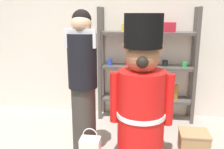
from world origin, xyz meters
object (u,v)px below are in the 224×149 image
object	(u,v)px
merchandise_shelf	(147,65)
teddy_bear_guard	(141,98)
display_crate	(194,142)
person_shopper	(83,83)

from	to	relation	value
merchandise_shelf	teddy_bear_guard	bearing A→B (deg)	-92.77
merchandise_shelf	teddy_bear_guard	world-z (taller)	merchandise_shelf
merchandise_shelf	display_crate	size ratio (longest dim) A/B	5.01
display_crate	person_shopper	bearing A→B (deg)	-170.90
teddy_bear_guard	merchandise_shelf	bearing A→B (deg)	87.23
teddy_bear_guard	display_crate	bearing A→B (deg)	16.99
merchandise_shelf	teddy_bear_guard	distance (m)	1.20
teddy_bear_guard	display_crate	world-z (taller)	teddy_bear_guard
teddy_bear_guard	person_shopper	distance (m)	0.67
teddy_bear_guard	person_shopper	world-z (taller)	person_shopper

